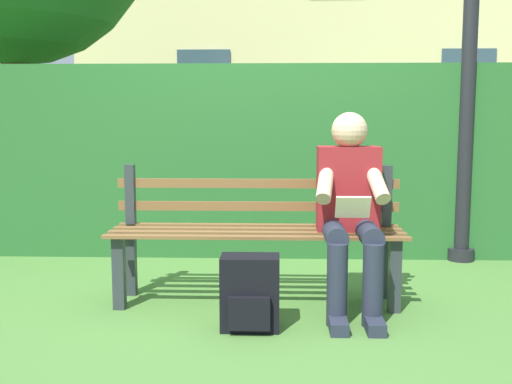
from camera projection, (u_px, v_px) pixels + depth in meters
ground at (257, 303)px, 3.83m from camera, size 60.00×60.00×0.00m
park_bench at (257, 233)px, 3.83m from camera, size 1.83×0.46×0.86m
person_seated at (350, 206)px, 3.63m from camera, size 0.44×0.73×1.20m
hedge_backdrop at (307, 157)px, 5.23m from camera, size 6.29×0.73×1.66m
building_facade at (328, 20)px, 11.65m from camera, size 8.91×3.23×6.05m
backpack at (250, 293)px, 3.34m from camera, size 0.32×0.26×0.41m
lamp_post at (470, 41)px, 4.75m from camera, size 0.25×0.25×3.16m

